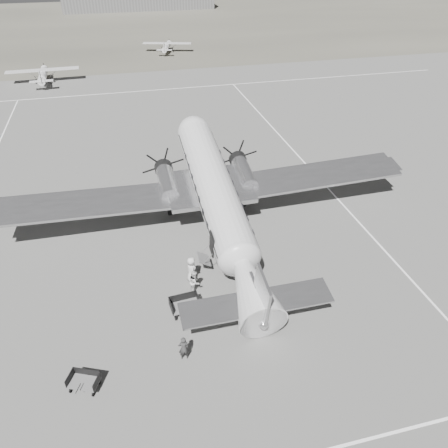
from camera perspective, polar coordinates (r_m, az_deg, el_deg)
The scene contains 12 objects.
ground at distance 30.21m, azimuth -1.11°, elevation -4.93°, with size 260.00×260.00×0.00m, color slate.
taxi_line_right at distance 34.34m, azimuth 18.79°, elevation -1.60°, with size 0.15×80.00×0.01m, color white.
taxi_line_horizon at distance 65.93m, azimuth -9.38°, elevation 16.86°, with size 90.00×0.15×0.01m, color white.
grass_infield at distance 119.56m, azimuth -12.51°, elevation 24.17°, with size 260.00×90.00×0.01m, color #686457.
dc3_airliner at distance 31.20m, azimuth -0.89°, elevation 3.26°, with size 31.83×22.09×6.06m, color silver, non-canonical shape.
light_plane_left at distance 73.26m, azimuth -22.52°, elevation 17.45°, with size 10.46×8.48×2.17m, color silver, non-canonical shape.
light_plane_right at distance 88.04m, azimuth -7.45°, elevation 21.93°, with size 9.05×7.34×1.88m, color silver, non-canonical shape.
baggage_cart_near at distance 26.38m, azimuth -5.12°, elevation -10.58°, with size 1.83×1.30×1.04m, color slate, non-canonical shape.
baggage_cart_far at distance 23.96m, azimuth -17.81°, elevation -19.06°, with size 1.55×1.10×0.88m, color slate, non-canonical shape.
ground_crew at distance 23.89m, azimuth -5.28°, elevation -15.84°, with size 0.57×0.37×1.55m, color #2F2F2F.
ramp_agent at distance 27.40m, azimuth -3.84°, elevation -7.53°, with size 0.82×0.64×1.68m, color silver.
passenger at distance 28.18m, azimuth -4.28°, elevation -5.95°, with size 0.90×0.59×1.85m, color silver.
Camera 1 is at (-5.13, -22.93, 18.98)m, focal length 35.00 mm.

